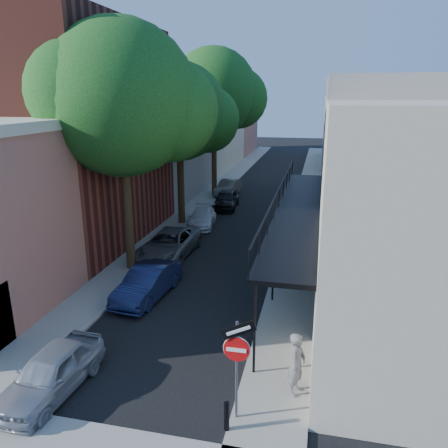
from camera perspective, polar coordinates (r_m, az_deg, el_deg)
The scene contains 18 objects.
ground at distance 12.69m, azimuth -14.91°, elevation -24.40°, with size 160.00×160.00×0.00m, color black.
road_surface at distance 39.51m, azimuth 5.15°, elevation 4.52°, with size 6.00×64.00×0.01m, color black.
sidewalk_left at distance 40.20m, azimuth -0.52°, elevation 4.88°, with size 2.00×64.00×0.12m, color gray.
sidewalk_right at distance 39.21m, azimuth 10.97°, elevation 4.27°, with size 2.00×64.00×0.12m, color gray.
buildings_left at distance 39.86m, azimuth -8.56°, elevation 11.69°, with size 10.10×59.10×12.00m.
buildings_right at distance 38.24m, azimuth 18.91°, elevation 10.02°, with size 9.80×55.00×10.00m.
sign_post at distance 11.31m, azimuth 1.70°, elevation -16.52°, with size 0.89×0.17×2.99m.
bollard at distance 11.87m, azimuth 0.34°, elevation -23.80°, with size 0.14×0.14×0.80m, color black.
oak_near at distance 20.36m, azimuth -11.85°, elevation 15.31°, with size 7.48×6.80×11.42m.
oak_mid at distance 27.87m, azimuth -5.00°, elevation 14.14°, with size 6.60×6.00×10.20m.
oak_far at distance 36.55m, azimuth -0.54°, elevation 16.65°, with size 7.70×7.00×11.90m.
parked_car_a at distance 13.95m, azimuth -21.67°, elevation -17.58°, with size 1.52×3.78×1.29m, color #8F959F.
parked_car_b at distance 18.64m, azimuth -9.95°, elevation -7.56°, with size 1.41×4.05×1.34m, color #151D41.
parked_car_c at distance 23.03m, azimuth -7.16°, elevation -2.63°, with size 2.27×4.93×1.37m, color #585B5F.
parked_car_d at distance 28.23m, azimuth -2.90°, elevation 0.83°, with size 1.56×3.84×1.11m, color white.
parked_car_e at distance 32.69m, azimuth 0.29°, elevation 3.26°, with size 1.62×4.02×1.37m, color black.
parked_car_f at distance 36.93m, azimuth 0.55°, elevation 4.76°, with size 1.37×3.92×1.29m, color #686357.
pedestrian at distance 12.85m, azimuth 9.49°, elevation -17.58°, with size 0.68×0.44×1.85m, color slate.
Camera 1 is at (4.90, -8.34, 8.21)m, focal length 35.00 mm.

